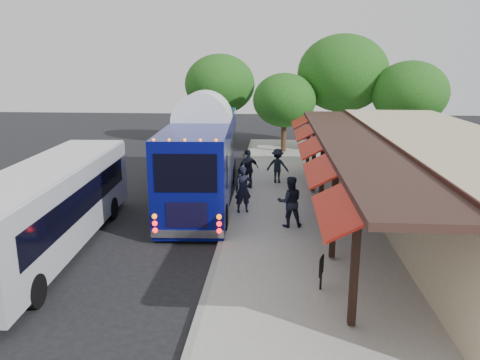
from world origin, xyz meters
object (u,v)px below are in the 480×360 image
(ped_b, at_px, (290,202))
(sign_board, at_px, (321,267))
(ped_a, at_px, (243,189))
(city_bus, at_px, (49,205))
(coach_bus, at_px, (204,153))
(ped_c, at_px, (248,169))
(ped_d, at_px, (278,166))

(ped_b, height_order, sign_board, ped_b)
(ped_a, distance_m, ped_b, 2.52)
(city_bus, xyz_separation_m, sign_board, (8.91, -2.53, -0.83))
(coach_bus, distance_m, ped_c, 2.59)
(ped_d, bearing_deg, coach_bus, 47.31)
(city_bus, distance_m, ped_d, 12.21)
(coach_bus, relative_size, ped_c, 6.38)
(sign_board, bearing_deg, city_bus, -177.38)
(ped_a, height_order, ped_d, ped_a)
(city_bus, xyz_separation_m, ped_b, (8.19, 2.63, -0.50))
(coach_bus, bearing_deg, ped_d, 32.13)
(city_bus, height_order, sign_board, city_bus)
(ped_d, xyz_separation_m, sign_board, (1.16, -11.94, -0.24))
(city_bus, xyz_separation_m, ped_a, (6.28, 4.28, -0.50))
(coach_bus, xyz_separation_m, ped_b, (3.96, -4.32, -1.01))
(coach_bus, height_order, ped_d, coach_bus)
(ped_d, bearing_deg, city_bus, 62.82)
(ped_b, xyz_separation_m, ped_d, (-0.44, 6.78, -0.09))
(coach_bus, xyz_separation_m, ped_a, (2.05, -2.67, -1.01))
(city_bus, height_order, ped_a, city_bus)
(ped_a, bearing_deg, coach_bus, 109.05)
(coach_bus, relative_size, ped_d, 6.97)
(ped_b, bearing_deg, ped_d, -93.78)
(ped_b, relative_size, ped_d, 1.10)
(coach_bus, bearing_deg, city_bus, -124.24)
(city_bus, distance_m, ped_a, 7.62)
(ped_a, height_order, sign_board, ped_a)
(coach_bus, xyz_separation_m, sign_board, (4.67, -9.47, -1.34))
(ped_c, bearing_deg, sign_board, 71.55)
(ped_b, distance_m, ped_d, 6.80)
(city_bus, relative_size, ped_b, 5.64)
(city_bus, relative_size, sign_board, 11.45)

